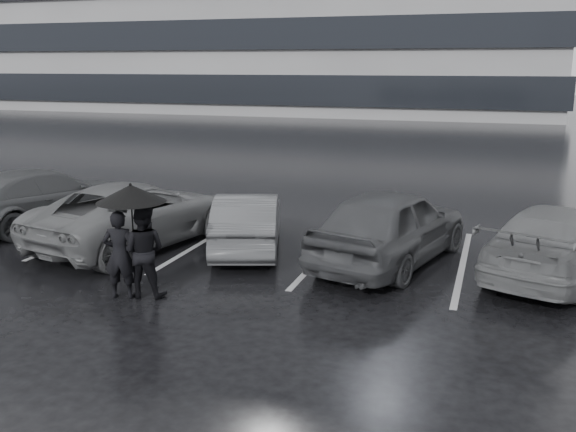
{
  "coord_description": "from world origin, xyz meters",
  "views": [
    {
      "loc": [
        3.91,
        -10.04,
        3.86
      ],
      "look_at": [
        0.27,
        1.0,
        1.1
      ],
      "focal_mm": 40.0,
      "sensor_mm": 36.0,
      "label": 1
    }
  ],
  "objects_px": {
    "pedestrian_left": "(120,255)",
    "pedestrian_right": "(143,251)",
    "car_east": "(560,241)",
    "car_west_b": "(135,213)",
    "car_west_c": "(43,197)",
    "car_west_a": "(248,221)",
    "car_main": "(391,226)"
  },
  "relations": [
    {
      "from": "pedestrian_left",
      "to": "pedestrian_right",
      "type": "bearing_deg",
      "value": -163.97
    },
    {
      "from": "car_east",
      "to": "pedestrian_right",
      "type": "bearing_deg",
      "value": 46.18
    },
    {
      "from": "car_west_b",
      "to": "car_west_c",
      "type": "relative_size",
      "value": 1.04
    },
    {
      "from": "car_west_b",
      "to": "car_east",
      "type": "bearing_deg",
      "value": -163.82
    },
    {
      "from": "car_west_c",
      "to": "pedestrian_left",
      "type": "relative_size",
      "value": 3.15
    },
    {
      "from": "car_west_a",
      "to": "car_west_b",
      "type": "xyz_separation_m",
      "value": [
        -2.47,
        -0.39,
        0.08
      ]
    },
    {
      "from": "car_west_c",
      "to": "pedestrian_right",
      "type": "height_order",
      "value": "pedestrian_right"
    },
    {
      "from": "car_west_b",
      "to": "pedestrian_right",
      "type": "xyz_separation_m",
      "value": [
        1.85,
        -2.79,
        0.1
      ]
    },
    {
      "from": "pedestrian_right",
      "to": "car_west_c",
      "type": "bearing_deg",
      "value": -44.38
    },
    {
      "from": "car_west_b",
      "to": "car_west_c",
      "type": "bearing_deg",
      "value": -2.68
    },
    {
      "from": "car_west_b",
      "to": "pedestrian_left",
      "type": "distance_m",
      "value": 3.36
    },
    {
      "from": "car_main",
      "to": "car_west_b",
      "type": "xyz_separation_m",
      "value": [
        -5.51,
        -0.36,
        -0.07
      ]
    },
    {
      "from": "car_west_a",
      "to": "car_east",
      "type": "bearing_deg",
      "value": 163.57
    },
    {
      "from": "car_east",
      "to": "pedestrian_left",
      "type": "relative_size",
      "value": 3.02
    },
    {
      "from": "car_main",
      "to": "car_east",
      "type": "relative_size",
      "value": 0.98
    },
    {
      "from": "car_west_c",
      "to": "car_main",
      "type": "bearing_deg",
      "value": -165.77
    },
    {
      "from": "car_west_b",
      "to": "pedestrian_right",
      "type": "distance_m",
      "value": 3.35
    },
    {
      "from": "car_main",
      "to": "car_west_c",
      "type": "relative_size",
      "value": 0.94
    },
    {
      "from": "car_east",
      "to": "pedestrian_left",
      "type": "height_order",
      "value": "pedestrian_left"
    },
    {
      "from": "car_west_c",
      "to": "car_east",
      "type": "bearing_deg",
      "value": -164.0
    },
    {
      "from": "car_main",
      "to": "car_west_c",
      "type": "bearing_deg",
      "value": 11.76
    },
    {
      "from": "pedestrian_left",
      "to": "pedestrian_right",
      "type": "relative_size",
      "value": 0.96
    },
    {
      "from": "car_west_b",
      "to": "pedestrian_left",
      "type": "relative_size",
      "value": 3.29
    },
    {
      "from": "car_west_b",
      "to": "car_east",
      "type": "xyz_separation_m",
      "value": [
        8.62,
        0.56,
        -0.03
      ]
    },
    {
      "from": "car_west_b",
      "to": "pedestrian_right",
      "type": "bearing_deg",
      "value": 136.13
    },
    {
      "from": "car_west_b",
      "to": "car_east",
      "type": "relative_size",
      "value": 1.09
    },
    {
      "from": "pedestrian_right",
      "to": "car_west_a",
      "type": "bearing_deg",
      "value": -109.22
    },
    {
      "from": "car_main",
      "to": "car_west_b",
      "type": "relative_size",
      "value": 0.9
    },
    {
      "from": "car_west_c",
      "to": "pedestrian_left",
      "type": "bearing_deg",
      "value": 157.72
    },
    {
      "from": "car_main",
      "to": "pedestrian_left",
      "type": "height_order",
      "value": "car_main"
    },
    {
      "from": "pedestrian_right",
      "to": "pedestrian_left",
      "type": "bearing_deg",
      "value": 24.36
    },
    {
      "from": "car_west_c",
      "to": "pedestrian_left",
      "type": "xyz_separation_m",
      "value": [
        4.62,
        -3.83,
        0.06
      ]
    }
  ]
}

